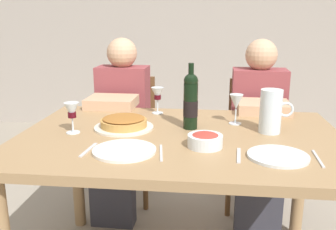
{
  "coord_description": "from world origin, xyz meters",
  "views": [
    {
      "loc": [
        0.12,
        -1.61,
        1.28
      ],
      "look_at": [
        -0.06,
        0.06,
        0.84
      ],
      "focal_mm": 39.22,
      "sensor_mm": 36.0,
      "label": 1
    }
  ],
  "objects_px": {
    "wine_glass_left_diner": "(236,103)",
    "dinner_plate_right_setting": "(124,150)",
    "diner_left": "(120,122)",
    "diner_right": "(259,128)",
    "wine_bottle": "(191,101)",
    "chair_right": "(254,135)",
    "chair_left": "(128,129)",
    "wine_glass_right_diner": "(157,95)",
    "wine_glass_centre": "(72,112)",
    "dining_table": "(180,154)",
    "water_pitcher": "(271,114)",
    "dinner_plate_left_setting": "(278,156)",
    "salad_bowl": "(205,140)",
    "baked_tart": "(124,123)"
  },
  "relations": [
    {
      "from": "water_pitcher",
      "to": "dinner_plate_right_setting",
      "type": "height_order",
      "value": "water_pitcher"
    },
    {
      "from": "baked_tart",
      "to": "diner_left",
      "type": "bearing_deg",
      "value": 105.97
    },
    {
      "from": "water_pitcher",
      "to": "baked_tart",
      "type": "height_order",
      "value": "water_pitcher"
    },
    {
      "from": "dinner_plate_left_setting",
      "to": "dinner_plate_right_setting",
      "type": "bearing_deg",
      "value": -179.58
    },
    {
      "from": "wine_bottle",
      "to": "chair_right",
      "type": "bearing_deg",
      "value": 61.83
    },
    {
      "from": "diner_left",
      "to": "diner_right",
      "type": "height_order",
      "value": "same"
    },
    {
      "from": "wine_glass_right_diner",
      "to": "dinner_plate_right_setting",
      "type": "bearing_deg",
      "value": -94.33
    },
    {
      "from": "diner_left",
      "to": "chair_right",
      "type": "bearing_deg",
      "value": -166.06
    },
    {
      "from": "wine_glass_right_diner",
      "to": "diner_left",
      "type": "distance_m",
      "value": 0.48
    },
    {
      "from": "baked_tart",
      "to": "dinner_plate_right_setting",
      "type": "relative_size",
      "value": 1.12
    },
    {
      "from": "dinner_plate_right_setting",
      "to": "chair_right",
      "type": "bearing_deg",
      "value": 59.63
    },
    {
      "from": "wine_glass_centre",
      "to": "dining_table",
      "type": "bearing_deg",
      "value": 2.77
    },
    {
      "from": "salad_bowl",
      "to": "wine_glass_left_diner",
      "type": "bearing_deg",
      "value": 67.87
    },
    {
      "from": "baked_tart",
      "to": "chair_right",
      "type": "relative_size",
      "value": 0.33
    },
    {
      "from": "dining_table",
      "to": "chair_right",
      "type": "xyz_separation_m",
      "value": [
        0.45,
        0.88,
        -0.17
      ]
    },
    {
      "from": "water_pitcher",
      "to": "diner_right",
      "type": "distance_m",
      "value": 0.6
    },
    {
      "from": "wine_glass_centre",
      "to": "chair_right",
      "type": "bearing_deg",
      "value": 43.34
    },
    {
      "from": "diner_left",
      "to": "chair_left",
      "type": "bearing_deg",
      "value": -89.81
    },
    {
      "from": "dinner_plate_left_setting",
      "to": "diner_right",
      "type": "relative_size",
      "value": 0.2
    },
    {
      "from": "water_pitcher",
      "to": "chair_right",
      "type": "bearing_deg",
      "value": 87.56
    },
    {
      "from": "baked_tart",
      "to": "wine_glass_centre",
      "type": "distance_m",
      "value": 0.25
    },
    {
      "from": "diner_left",
      "to": "dining_table",
      "type": "bearing_deg",
      "value": 125.1
    },
    {
      "from": "dinner_plate_right_setting",
      "to": "diner_right",
      "type": "height_order",
      "value": "diner_right"
    },
    {
      "from": "diner_right",
      "to": "wine_bottle",
      "type": "bearing_deg",
      "value": 54.08
    },
    {
      "from": "wine_glass_left_diner",
      "to": "diner_left",
      "type": "xyz_separation_m",
      "value": [
        -0.72,
        0.46,
        -0.25
      ]
    },
    {
      "from": "chair_left",
      "to": "wine_bottle",
      "type": "bearing_deg",
      "value": 122.73
    },
    {
      "from": "wine_glass_left_diner",
      "to": "wine_glass_centre",
      "type": "xyz_separation_m",
      "value": [
        -0.77,
        -0.24,
        -0.01
      ]
    },
    {
      "from": "wine_glass_centre",
      "to": "dinner_plate_right_setting",
      "type": "relative_size",
      "value": 0.57
    },
    {
      "from": "wine_bottle",
      "to": "wine_glass_left_diner",
      "type": "bearing_deg",
      "value": 24.89
    },
    {
      "from": "wine_bottle",
      "to": "wine_glass_right_diner",
      "type": "relative_size",
      "value": 2.15
    },
    {
      "from": "dining_table",
      "to": "dinner_plate_left_setting",
      "type": "bearing_deg",
      "value": -31.02
    },
    {
      "from": "dinner_plate_left_setting",
      "to": "diner_left",
      "type": "xyz_separation_m",
      "value": [
        -0.85,
        0.91,
        -0.15
      ]
    },
    {
      "from": "wine_glass_centre",
      "to": "chair_left",
      "type": "relative_size",
      "value": 0.17
    },
    {
      "from": "wine_bottle",
      "to": "diner_left",
      "type": "height_order",
      "value": "diner_left"
    },
    {
      "from": "wine_glass_left_diner",
      "to": "wine_glass_right_diner",
      "type": "relative_size",
      "value": 1.03
    },
    {
      "from": "wine_bottle",
      "to": "chair_right",
      "type": "xyz_separation_m",
      "value": [
        0.41,
        0.77,
        -0.4
      ]
    },
    {
      "from": "wine_glass_right_diner",
      "to": "diner_right",
      "type": "height_order",
      "value": "diner_right"
    },
    {
      "from": "water_pitcher",
      "to": "wine_glass_centre",
      "type": "distance_m",
      "value": 0.93
    },
    {
      "from": "diner_right",
      "to": "dinner_plate_left_setting",
      "type": "bearing_deg",
      "value": 88.52
    },
    {
      "from": "wine_glass_left_diner",
      "to": "dinner_plate_right_setting",
      "type": "xyz_separation_m",
      "value": [
        -0.47,
        -0.46,
        -0.1
      ]
    },
    {
      "from": "salad_bowl",
      "to": "chair_right",
      "type": "height_order",
      "value": "chair_right"
    },
    {
      "from": "dining_table",
      "to": "wine_glass_left_diner",
      "type": "relative_size",
      "value": 9.77
    },
    {
      "from": "wine_bottle",
      "to": "water_pitcher",
      "type": "relative_size",
      "value": 1.56
    },
    {
      "from": "dinner_plate_right_setting",
      "to": "chair_left",
      "type": "relative_size",
      "value": 0.3
    },
    {
      "from": "salad_bowl",
      "to": "wine_glass_right_diner",
      "type": "height_order",
      "value": "wine_glass_right_diner"
    },
    {
      "from": "dining_table",
      "to": "chair_left",
      "type": "bearing_deg",
      "value": 116.3
    },
    {
      "from": "salad_bowl",
      "to": "dinner_plate_right_setting",
      "type": "height_order",
      "value": "salad_bowl"
    },
    {
      "from": "water_pitcher",
      "to": "wine_glass_centre",
      "type": "xyz_separation_m",
      "value": [
        -0.92,
        -0.11,
        0.01
      ]
    },
    {
      "from": "chair_right",
      "to": "diner_right",
      "type": "distance_m",
      "value": 0.26
    },
    {
      "from": "diner_right",
      "to": "chair_right",
      "type": "bearing_deg",
      "value": -89.75
    }
  ]
}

